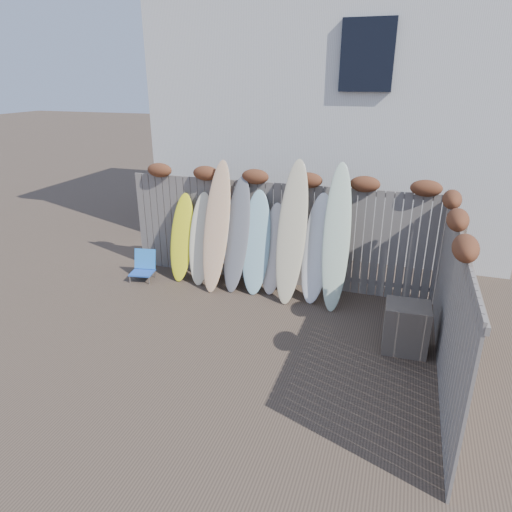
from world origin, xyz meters
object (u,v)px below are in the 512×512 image
(beach_chair, at_px, (144,266))
(wooden_crate, at_px, (406,327))
(surfboard_0, at_px, (182,238))
(lattice_panel, at_px, (453,290))

(beach_chair, height_order, wooden_crate, wooden_crate)
(wooden_crate, height_order, surfboard_0, surfboard_0)
(beach_chair, bearing_deg, surfboard_0, 22.95)
(lattice_panel, xyz_separation_m, surfboard_0, (-4.94, 1.01, -0.07))
(surfboard_0, bearing_deg, lattice_panel, -11.70)
(lattice_panel, distance_m, surfboard_0, 5.04)
(beach_chair, relative_size, lattice_panel, 0.32)
(beach_chair, bearing_deg, lattice_panel, -7.05)
(wooden_crate, xyz_separation_m, surfboard_0, (-4.34, 1.36, 0.48))
(lattice_panel, height_order, surfboard_0, lattice_panel)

